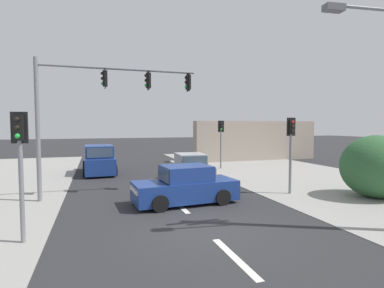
% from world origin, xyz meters
% --- Properties ---
extents(ground_plane, '(140.00, 140.00, 0.00)m').
position_xyz_m(ground_plane, '(0.00, 0.00, 0.00)').
color(ground_plane, '#28282B').
extents(lane_dash_near, '(0.20, 2.40, 0.01)m').
position_xyz_m(lane_dash_near, '(0.00, -2.00, 0.00)').
color(lane_dash_near, silver).
rests_on(lane_dash_near, ground).
extents(lane_dash_mid, '(0.20, 2.40, 0.01)m').
position_xyz_m(lane_dash_mid, '(0.00, 3.00, 0.00)').
color(lane_dash_mid, silver).
rests_on(lane_dash_mid, ground).
extents(lane_dash_far, '(0.20, 2.40, 0.01)m').
position_xyz_m(lane_dash_far, '(0.00, 8.00, 0.00)').
color(lane_dash_far, silver).
rests_on(lane_dash_far, ground).
extents(kerb_right_verge, '(10.00, 44.00, 0.02)m').
position_xyz_m(kerb_right_verge, '(9.00, 2.00, 0.01)').
color(kerb_right_verge, gray).
rests_on(kerb_right_verge, ground).
extents(traffic_signal_mast, '(6.89, 0.47, 6.00)m').
position_xyz_m(traffic_signal_mast, '(-3.05, 5.37, 4.35)').
color(traffic_signal_mast, slate).
rests_on(traffic_signal_mast, ground).
extents(pedestal_signal_right_kerb, '(0.44, 0.29, 3.56)m').
position_xyz_m(pedestal_signal_right_kerb, '(5.46, 3.34, 2.42)').
color(pedestal_signal_right_kerb, slate).
rests_on(pedestal_signal_right_kerb, ground).
extents(pedestal_signal_left_kerb, '(0.44, 0.31, 3.56)m').
position_xyz_m(pedestal_signal_left_kerb, '(-5.08, 0.57, 2.42)').
color(pedestal_signal_left_kerb, slate).
rests_on(pedestal_signal_left_kerb, ground).
extents(pedestal_signal_far_median, '(0.44, 0.31, 3.56)m').
position_xyz_m(pedestal_signal_far_median, '(5.67, 11.92, 2.42)').
color(pedestal_signal_far_median, slate).
rests_on(pedestal_signal_far_median, ground).
extents(roadside_bush, '(3.28, 2.82, 2.78)m').
position_xyz_m(roadside_bush, '(8.79, 1.51, 1.31)').
color(roadside_bush, '#2D5B33').
rests_on(roadside_bush, ground).
extents(shopfront_wall_far, '(12.00, 1.00, 3.60)m').
position_xyz_m(shopfront_wall_far, '(11.00, 16.00, 1.80)').
color(shopfront_wall_far, '#A39384').
rests_on(shopfront_wall_far, ground).
extents(sedan_oncoming_mid, '(2.05, 4.31, 1.56)m').
position_xyz_m(sedan_oncoming_mid, '(2.10, 8.10, 0.70)').
color(sedan_oncoming_mid, '#A3A8AD').
rests_on(sedan_oncoming_mid, ground).
extents(sedan_kerbside_parked, '(4.34, 2.12, 1.56)m').
position_xyz_m(sedan_kerbside_parked, '(0.32, 3.23, 0.70)').
color(sedan_kerbside_parked, navy).
rests_on(sedan_kerbside_parked, ground).
extents(suv_crossing_left, '(2.18, 4.60, 1.90)m').
position_xyz_m(suv_crossing_left, '(-2.96, 12.40, 0.88)').
color(suv_crossing_left, navy).
rests_on(suv_crossing_left, ground).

